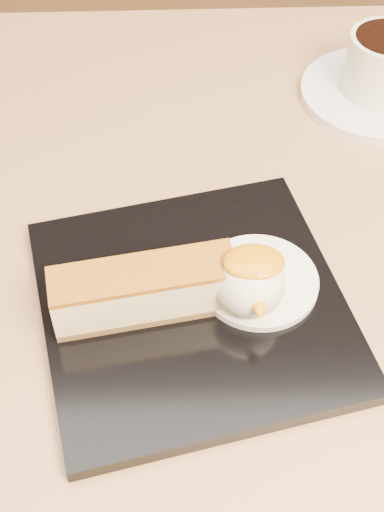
{
  "coord_description": "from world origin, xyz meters",
  "views": [
    {
      "loc": [
        -0.06,
        -0.35,
        1.15
      ],
      "look_at": [
        -0.04,
        -0.01,
        0.76
      ],
      "focal_mm": 50.0,
      "sensor_mm": 36.0,
      "label": 1
    }
  ],
  "objects_px": {
    "cheesecake": "(144,290)",
    "saucer": "(376,94)",
    "table": "(237,382)",
    "ice_cream_scoop": "(250,283)",
    "dessert_plate": "(193,306)"
  },
  "relations": [
    {
      "from": "ice_cream_scoop",
      "to": "saucer",
      "type": "relative_size",
      "value": 0.34
    },
    {
      "from": "table",
      "to": "saucer",
      "type": "relative_size",
      "value": 5.33
    },
    {
      "from": "ice_cream_scoop",
      "to": "table",
      "type": "bearing_deg",
      "value": 84.77
    },
    {
      "from": "cheesecake",
      "to": "saucer",
      "type": "bearing_deg",
      "value": 39.28
    },
    {
      "from": "dessert_plate",
      "to": "ice_cream_scoop",
      "type": "distance_m",
      "value": 0.05
    },
    {
      "from": "table",
      "to": "cheesecake",
      "type": "distance_m",
      "value": 0.21
    },
    {
      "from": "dessert_plate",
      "to": "ice_cream_scoop",
      "type": "xyz_separation_m",
      "value": [
        0.04,
        -0.01,
        0.03
      ]
    },
    {
      "from": "dessert_plate",
      "to": "saucer",
      "type": "relative_size",
      "value": 1.47
    },
    {
      "from": "cheesecake",
      "to": "ice_cream_scoop",
      "type": "distance_m",
      "value": 0.08
    },
    {
      "from": "table",
      "to": "cheesecake",
      "type": "bearing_deg",
      "value": -156.18
    },
    {
      "from": "ice_cream_scoop",
      "to": "saucer",
      "type": "bearing_deg",
      "value": 59.93
    },
    {
      "from": "cheesecake",
      "to": "saucer",
      "type": "xyz_separation_m",
      "value": [
        0.23,
        0.26,
        -0.03
      ]
    },
    {
      "from": "ice_cream_scoop",
      "to": "dessert_plate",
      "type": "bearing_deg",
      "value": 172.87
    },
    {
      "from": "saucer",
      "to": "cheesecake",
      "type": "bearing_deg",
      "value": -130.89
    },
    {
      "from": "dessert_plate",
      "to": "ice_cream_scoop",
      "type": "relative_size",
      "value": 4.29
    }
  ]
}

